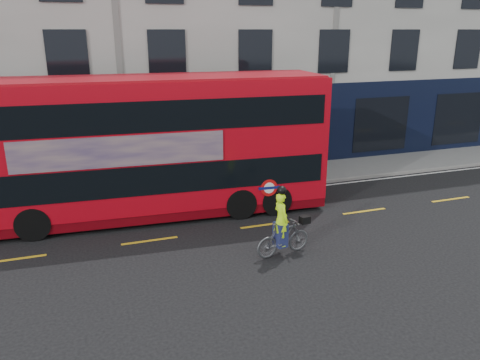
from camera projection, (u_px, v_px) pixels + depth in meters
name	position (u px, v px, depth m)	size (l,w,h in m)	color
ground	(157.00, 262.00, 13.71)	(120.00, 120.00, 0.00)	black
pavement	(132.00, 191.00, 19.55)	(60.00, 3.00, 0.12)	gray
kerb	(136.00, 203.00, 18.19)	(60.00, 0.12, 0.13)	gray
building_terrace	(107.00, 8.00, 23.08)	(50.00, 10.07, 15.00)	beige
road_edge_line	(137.00, 207.00, 17.94)	(58.00, 0.10, 0.01)	silver
lane_dashes	(150.00, 241.00, 15.06)	(58.00, 0.12, 0.01)	gold
bus	(154.00, 146.00, 16.54)	(12.48, 3.53, 4.98)	#B80714
cyclist	(283.00, 232.00, 13.91)	(1.85, 0.78, 2.21)	#4F5255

